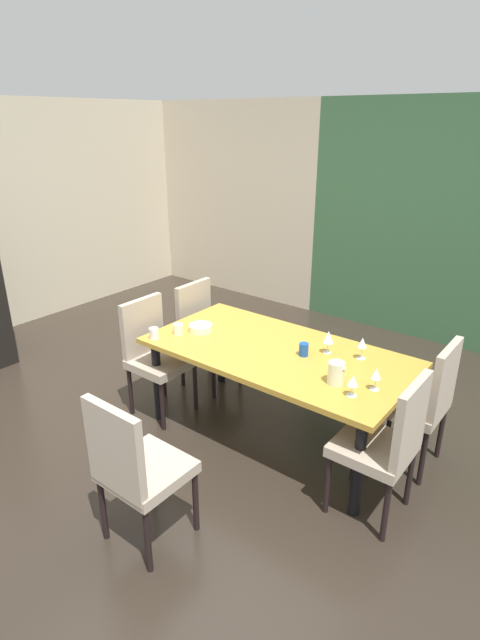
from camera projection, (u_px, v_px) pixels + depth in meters
The scene contains 18 objects.
ground_plane at pixel (180, 427), 4.05m from camera, with size 6.26×6.03×0.02m, color #2B241C.
back_panel_interior at pixel (232, 201), 6.77m from camera, with size 2.62×0.10×2.54m, color beige.
garden_window_panel at pixel (476, 231), 4.99m from camera, with size 3.64×0.10×2.54m, color #3A633F.
dining_table at pixel (277, 359), 3.71m from camera, with size 1.96×1.00×0.73m.
chair_right_near at pixel (387, 441), 2.95m from camera, with size 0.44×0.44×0.98m.
chair_head_near at pixel (135, 466), 2.74m from camera, with size 0.44×0.44×0.98m.
chair_left_far at pixel (204, 329), 4.55m from camera, with size 0.45×0.44×0.95m.
chair_left_near at pixel (154, 351), 4.09m from camera, with size 0.45×0.44×0.97m.
chair_right_far at pixel (423, 398), 3.41m from camera, with size 0.44×0.44×0.97m.
wine_glass_left at pixel (353, 381), 3.04m from camera, with size 0.07×0.07×0.14m.
wine_glass_near_window at pixel (328, 337), 3.59m from camera, with size 0.08×0.08×0.17m.
wine_glass_front at pixel (362, 343), 3.50m from camera, with size 0.07×0.07×0.16m.
wine_glass_west at pixel (376, 374), 3.10m from camera, with size 0.06×0.06×0.15m.
serving_bowl_north at pixel (201, 328), 3.99m from camera, with size 0.19×0.19×0.05m, color #EAE4C4.
cup_near_shelf at pixel (178, 329), 3.93m from camera, with size 0.08×0.08×0.09m, color silver.
cup_south at pixel (154, 333), 3.85m from camera, with size 0.07×0.07×0.09m, color white.
cup_rear at pixel (304, 349), 3.58m from camera, with size 0.07×0.07×0.10m, color #17489C.
pitcher_center at pixel (336, 373), 3.19m from camera, with size 0.12×0.11×0.15m.
Camera 1 is at (2.49, -2.40, 2.33)m, focal length 28.00 mm.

